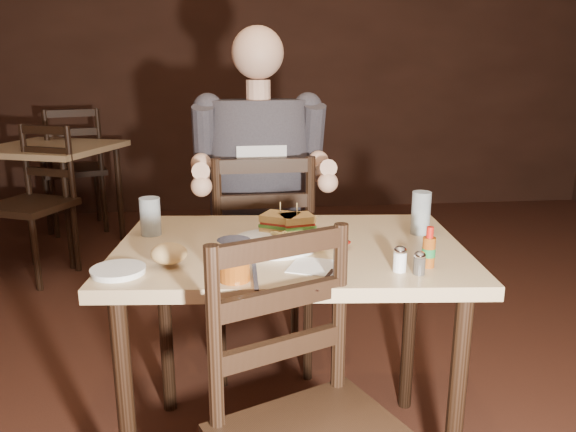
{
  "coord_description": "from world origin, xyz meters",
  "views": [
    {
      "loc": [
        -0.46,
        -1.66,
        1.31
      ],
      "look_at": [
        -0.27,
        0.05,
        0.85
      ],
      "focal_mm": 35.0,
      "sensor_mm": 36.0,
      "label": 1
    }
  ],
  "objects": [
    {
      "name": "room_shell",
      "position": [
        0.0,
        0.0,
        1.4
      ],
      "size": [
        7.0,
        7.0,
        7.0
      ],
      "color": "black",
      "rests_on": "ground"
    },
    {
      "name": "main_table",
      "position": [
        -0.27,
        -0.0,
        0.68
      ],
      "size": [
        1.13,
        0.81,
        0.77
      ],
      "rotation": [
        0.0,
        0.0,
        -0.09
      ],
      "color": "tan",
      "rests_on": "ground"
    },
    {
      "name": "bg_table",
      "position": [
        -1.69,
        2.42,
        0.68
      ],
      "size": [
        1.03,
        1.03,
        0.77
      ],
      "rotation": [
        0.0,
        0.0,
        -0.35
      ],
      "color": "tan",
      "rests_on": "ground"
    },
    {
      "name": "chair_far",
      "position": [
        -0.32,
        0.66,
        0.49
      ],
      "size": [
        0.46,
        0.51,
        0.97
      ],
      "primitive_type": null,
      "rotation": [
        0.0,
        0.0,
        3.17
      ],
      "color": "black",
      "rests_on": "ground"
    },
    {
      "name": "bg_chair_far",
      "position": [
        -1.69,
        2.97,
        0.5
      ],
      "size": [
        0.6,
        0.63,
        0.99
      ],
      "primitive_type": null,
      "rotation": [
        0.0,
        0.0,
        3.49
      ],
      "color": "black",
      "rests_on": "ground"
    },
    {
      "name": "bg_chair_near",
      "position": [
        -1.69,
        1.87,
        0.47
      ],
      "size": [
        0.6,
        0.62,
        0.95
      ],
      "primitive_type": null,
      "rotation": [
        0.0,
        0.0,
        -0.44
      ],
      "color": "black",
      "rests_on": "ground"
    },
    {
      "name": "diner",
      "position": [
        -0.32,
        0.61,
        0.98
      ],
      "size": [
        0.57,
        0.45,
        0.96
      ],
      "primitive_type": null,
      "rotation": [
        0.0,
        0.0,
        0.03
      ],
      "color": "#363339",
      "rests_on": "chair_far"
    },
    {
      "name": "dinner_plate",
      "position": [
        -0.32,
        -0.02,
        0.78
      ],
      "size": [
        0.29,
        0.29,
        0.02
      ],
      "primitive_type": "cylinder",
      "rotation": [
        0.0,
        0.0,
        -0.09
      ],
      "color": "white",
      "rests_on": "main_table"
    },
    {
      "name": "sandwich_left",
      "position": [
        -0.29,
        0.1,
        0.83
      ],
      "size": [
        0.14,
        0.14,
        0.1
      ],
      "primitive_type": null,
      "rotation": [
        0.0,
        0.0,
        -0.51
      ],
      "color": "tan",
      "rests_on": "dinner_plate"
    },
    {
      "name": "sandwich_right",
      "position": [
        -0.24,
        0.08,
        0.83
      ],
      "size": [
        0.12,
        0.1,
        0.09
      ],
      "primitive_type": null,
      "rotation": [
        0.0,
        0.0,
        0.21
      ],
      "color": "tan",
      "rests_on": "dinner_plate"
    },
    {
      "name": "fries_pile",
      "position": [
        -0.23,
        -0.03,
        0.8
      ],
      "size": [
        0.26,
        0.19,
        0.04
      ],
      "primitive_type": null,
      "rotation": [
        0.0,
        0.0,
        -0.09
      ],
      "color": "#E5C86E",
      "rests_on": "dinner_plate"
    },
    {
      "name": "ketchup_dollop",
      "position": [
        -0.11,
        -0.06,
        0.79
      ],
      "size": [
        0.05,
        0.05,
        0.01
      ],
      "primitive_type": "ellipsoid",
      "rotation": [
        0.0,
        0.0,
        -0.09
      ],
      "color": "maroon",
      "rests_on": "dinner_plate"
    },
    {
      "name": "glass_left",
      "position": [
        -0.71,
        0.16,
        0.83
      ],
      "size": [
        0.07,
        0.07,
        0.12
      ],
      "primitive_type": "cylinder",
      "rotation": [
        0.0,
        0.0,
        -0.09
      ],
      "color": "silver",
      "rests_on": "main_table"
    },
    {
      "name": "glass_right",
      "position": [
        0.18,
        0.07,
        0.84
      ],
      "size": [
        0.07,
        0.07,
        0.14
      ],
      "primitive_type": "cylinder",
      "rotation": [
        0.0,
        0.0,
        -0.09
      ],
      "color": "silver",
      "rests_on": "main_table"
    },
    {
      "name": "hot_sauce",
      "position": [
        0.09,
        -0.24,
        0.83
      ],
      "size": [
        0.04,
        0.04,
        0.12
      ],
      "primitive_type": null,
      "rotation": [
        0.0,
        0.0,
        -0.09
      ],
      "color": "#8A3F0F",
      "rests_on": "main_table"
    },
    {
      "name": "salt_shaker",
      "position": [
        0.0,
        -0.27,
        0.8
      ],
      "size": [
        0.04,
        0.04,
        0.07
      ],
      "primitive_type": null,
      "rotation": [
        0.0,
        0.0,
        -0.09
      ],
      "color": "white",
      "rests_on": "main_table"
    },
    {
      "name": "pepper_shaker",
      "position": [
        0.05,
        -0.29,
        0.8
      ],
      "size": [
        0.04,
        0.04,
        0.06
      ],
      "primitive_type": null,
      "rotation": [
        0.0,
        0.0,
        -0.09
      ],
      "color": "#38332D",
      "rests_on": "main_table"
    },
    {
      "name": "syrup_dispenser",
      "position": [
        -0.45,
        -0.28,
        0.83
      ],
      "size": [
        0.09,
        0.09,
        0.11
      ],
      "primitive_type": null,
      "rotation": [
        0.0,
        0.0,
        -0.09
      ],
      "color": "#8A3F0F",
      "rests_on": "main_table"
    },
    {
      "name": "napkin",
      "position": [
        -0.22,
        -0.21,
        0.77
      ],
      "size": [
        0.19,
        0.18,
        0.0
      ],
      "primitive_type": "cube",
      "rotation": [
        0.0,
        0.0,
        -0.41
      ],
      "color": "white",
      "rests_on": "main_table"
    },
    {
      "name": "knife",
      "position": [
        -0.39,
        -0.28,
        0.78
      ],
      "size": [
        0.02,
        0.19,
        0.0
      ],
      "primitive_type": "cube",
      "rotation": [
        0.0,
        0.0,
        -0.02
      ],
      "color": "silver",
      "rests_on": "napkin"
    },
    {
      "name": "fork",
      "position": [
        -0.21,
        -0.32,
        0.78
      ],
      "size": [
        0.08,
        0.14,
        0.0
      ],
      "primitive_type": "cube",
      "rotation": [
        0.0,
        0.0,
        -0.46
      ],
      "color": "silver",
      "rests_on": "napkin"
    },
    {
      "name": "side_plate",
      "position": [
        -0.76,
        -0.2,
        0.78
      ],
      "size": [
        0.16,
        0.16,
        0.01
      ],
      "primitive_type": "cylinder",
      "rotation": [
        0.0,
        0.0,
        -0.09
      ],
      "color": "white",
      "rests_on": "main_table"
    },
    {
      "name": "bread_roll",
      "position": [
        -0.62,
        -0.17,
        0.81
      ],
      "size": [
        0.11,
        0.09,
        0.06
      ],
      "primitive_type": "ellipsoid",
      "rotation": [
        0.0,
        0.0,
        -0.09
      ],
      "color": "tan",
      "rests_on": "side_plate"
    }
  ]
}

